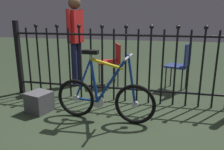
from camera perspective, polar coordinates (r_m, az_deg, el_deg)
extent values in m
plane|color=#2B3826|center=(3.09, -0.04, -10.89)|extent=(20.00, 20.00, 0.00)
cylinder|color=black|center=(4.22, -22.57, 3.27)|extent=(0.03, 0.03, 1.15)
sphere|color=black|center=(4.16, -23.41, 11.50)|extent=(0.06, 0.06, 0.06)
cylinder|color=black|center=(4.12, -20.42, 3.20)|extent=(0.03, 0.03, 1.15)
cylinder|color=black|center=(4.02, -18.17, 3.13)|extent=(0.03, 0.03, 1.15)
sphere|color=black|center=(3.95, -18.89, 11.79)|extent=(0.06, 0.06, 0.06)
cylinder|color=black|center=(3.93, -15.81, 3.05)|extent=(0.03, 0.03, 1.15)
cylinder|color=black|center=(3.84, -13.34, 2.96)|extent=(0.03, 0.03, 1.15)
sphere|color=black|center=(3.77, -13.90, 12.04)|extent=(0.06, 0.06, 0.06)
cylinder|color=black|center=(3.77, -10.77, 2.86)|extent=(0.03, 0.03, 1.15)
cylinder|color=black|center=(3.70, -8.09, 2.75)|extent=(0.03, 0.03, 1.15)
sphere|color=black|center=(3.62, -8.45, 12.21)|extent=(0.06, 0.06, 0.06)
cylinder|color=black|center=(3.64, -5.32, 2.63)|extent=(0.03, 0.03, 1.15)
cylinder|color=black|center=(3.58, -2.46, 2.50)|extent=(0.03, 0.03, 1.15)
sphere|color=black|center=(3.50, -2.58, 12.26)|extent=(0.06, 0.06, 0.06)
cylinder|color=black|center=(3.54, 0.47, 2.36)|extent=(0.03, 0.03, 1.15)
cylinder|color=black|center=(3.51, 3.47, 2.21)|extent=(0.03, 0.03, 1.15)
sphere|color=black|center=(3.42, 3.64, 12.19)|extent=(0.06, 0.06, 0.06)
cylinder|color=black|center=(3.48, 6.52, 2.05)|extent=(0.03, 0.03, 1.15)
cylinder|color=black|center=(3.47, 9.61, 1.89)|extent=(0.03, 0.03, 1.15)
sphere|color=black|center=(3.39, 10.06, 11.97)|extent=(0.06, 0.06, 0.06)
cylinder|color=black|center=(3.46, 12.70, 1.72)|extent=(0.03, 0.03, 1.15)
cylinder|color=black|center=(3.47, 15.80, 1.54)|extent=(0.03, 0.03, 1.15)
sphere|color=black|center=(3.39, 16.53, 11.60)|extent=(0.06, 0.06, 0.06)
cylinder|color=black|center=(3.49, 18.88, 1.36)|extent=(0.03, 0.03, 1.15)
cylinder|color=black|center=(3.51, 21.91, 1.18)|extent=(0.03, 0.03, 1.15)
sphere|color=black|center=(3.43, 22.90, 11.09)|extent=(0.06, 0.06, 0.06)
cylinder|color=black|center=(3.55, 24.90, 0.99)|extent=(0.03, 0.03, 1.15)
cylinder|color=black|center=(3.62, 2.27, -3.45)|extent=(3.61, 0.03, 0.03)
cylinder|color=black|center=(3.44, 2.42, 10.16)|extent=(3.61, 0.03, 0.03)
cube|color=black|center=(4.21, -22.64, 4.03)|extent=(0.07, 0.07, 1.27)
torus|color=black|center=(3.08, -9.19, -5.83)|extent=(0.53, 0.08, 0.53)
cylinder|color=silver|center=(3.08, -9.19, -5.83)|extent=(0.09, 0.04, 0.09)
torus|color=black|center=(2.85, 5.88, -7.47)|extent=(0.53, 0.08, 0.53)
cylinder|color=silver|center=(2.85, 5.88, -7.47)|extent=(0.09, 0.04, 0.09)
cylinder|color=navy|center=(2.81, 0.02, -1.14)|extent=(0.44, 0.06, 0.65)
cylinder|color=yellow|center=(2.79, -1.42, 2.87)|extent=(0.43, 0.06, 0.14)
cylinder|color=navy|center=(2.90, -4.61, -1.43)|extent=(0.12, 0.04, 0.57)
cylinder|color=navy|center=(3.02, -6.53, -6.27)|extent=(0.31, 0.05, 0.04)
cylinder|color=navy|center=(2.95, -7.41, -1.07)|extent=(0.25, 0.04, 0.56)
cylinder|color=navy|center=(2.75, 5.05, -1.40)|extent=(0.13, 0.04, 0.62)
cylinder|color=silver|center=(2.70, 4.18, 4.81)|extent=(0.03, 0.03, 0.02)
cylinder|color=silver|center=(2.70, 4.18, 4.60)|extent=(0.05, 0.40, 0.03)
cylinder|color=silver|center=(2.84, -5.51, 4.78)|extent=(0.03, 0.03, 0.07)
cube|color=black|center=(2.83, -5.54, 5.87)|extent=(0.20, 0.10, 0.05)
cylinder|color=silver|center=(2.97, -3.76, -6.71)|extent=(0.18, 0.02, 0.18)
cylinder|color=black|center=(4.26, -2.75, -0.36)|extent=(0.02, 0.02, 0.45)
cylinder|color=black|center=(4.57, -3.29, 0.69)|extent=(0.02, 0.02, 0.45)
cylinder|color=black|center=(4.31, 1.52, -0.16)|extent=(0.02, 0.02, 0.45)
cylinder|color=black|center=(4.62, 0.70, 0.87)|extent=(0.02, 0.02, 0.45)
cube|color=#A51E19|center=(4.38, -0.97, 3.32)|extent=(0.53, 0.53, 0.03)
cube|color=#A51E19|center=(4.39, 1.51, 5.80)|extent=(0.18, 0.37, 0.33)
cylinder|color=black|center=(4.23, 13.50, -0.98)|extent=(0.02, 0.02, 0.44)
cylinder|color=black|center=(4.50, 14.78, -0.11)|extent=(0.02, 0.02, 0.44)
cylinder|color=black|center=(4.15, 17.35, -1.57)|extent=(0.02, 0.02, 0.44)
cylinder|color=black|center=(4.42, 18.41, -0.65)|extent=(0.02, 0.02, 0.44)
cube|color=navy|center=(4.27, 16.23, 2.20)|extent=(0.48, 0.48, 0.03)
cube|color=navy|center=(4.18, 18.76, 4.91)|extent=(0.15, 0.34, 0.39)
cylinder|color=#191E3F|center=(4.38, -9.57, 2.54)|extent=(0.11, 0.11, 0.85)
cylinder|color=#191E3F|center=(4.51, -8.35, 2.93)|extent=(0.11, 0.11, 0.85)
cube|color=red|center=(4.35, -9.34, 12.08)|extent=(0.25, 0.34, 0.60)
cylinder|color=red|center=(4.19, -11.03, 12.32)|extent=(0.08, 0.08, 0.57)
cylinder|color=red|center=(4.51, -7.80, 12.61)|extent=(0.08, 0.08, 0.57)
sphere|color=brown|center=(4.35, -9.59, 17.68)|extent=(0.23, 0.23, 0.23)
cube|color=#4C4C51|center=(3.40, -18.03, -6.54)|extent=(0.38, 0.38, 0.29)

